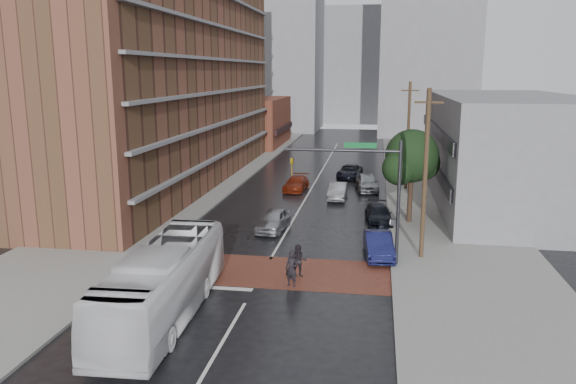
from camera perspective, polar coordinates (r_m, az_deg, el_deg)
The scene contains 24 objects.
ground at distance 31.10m, azimuth -2.68°, elevation -8.36°, with size 160.00×160.00×0.00m, color black.
crosswalk at distance 31.56m, azimuth -2.49°, elevation -8.03°, with size 14.00×5.00×0.02m, color brown.
sidewalk_west at distance 57.33m, azimuth -8.89°, elevation 1.14°, with size 9.00×90.00×0.15m, color gray.
sidewalk_east at distance 54.87m, azimuth 14.63°, elevation 0.39°, with size 9.00×90.00×0.15m, color gray.
apartment_block at distance 56.27m, azimuth -12.20°, elevation 15.06°, with size 10.00×44.00×28.00m, color brown.
storefront_west at distance 84.77m, azimuth -3.26°, elevation 7.14°, with size 8.00×16.00×7.00m, color brown.
building_east at distance 50.04m, azimuth 21.14°, elevation 4.00°, with size 11.00×26.00×9.00m, color gray.
distant_tower_west at distance 108.49m, azimuth -1.63°, elevation 14.85°, with size 18.00×16.00×32.00m, color gray.
distant_tower_east at distance 101.07m, azimuth 14.12°, elevation 15.84°, with size 16.00×14.00×36.00m, color gray.
distant_tower_center at distance 123.66m, azimuth 6.43°, elevation 12.60°, with size 12.00×10.00×24.00m, color gray.
street_tree at distance 41.08m, azimuth 12.49°, elevation 3.25°, with size 4.20×4.10×6.90m.
signal_mast at distance 31.61m, azimuth 8.61°, elevation 0.78°, with size 6.50×0.30×7.20m.
utility_pole_near at distance 33.13m, azimuth 13.77°, elevation 1.80°, with size 1.60×0.26×10.00m.
utility_pole_far at distance 52.90m, azimuth 12.09°, elevation 5.65°, with size 1.60×0.26×10.00m.
transit_bus at distance 26.05m, azimuth -12.49°, elevation -8.94°, with size 2.76×11.79×3.29m, color white.
pedestrian_a at distance 29.07m, azimuth 0.36°, elevation -7.83°, with size 0.70×0.46×1.92m, color black.
pedestrian_b at distance 30.41m, azimuth 1.10°, elevation -7.03°, with size 0.87×0.68×1.80m, color black.
car_travel_a at distance 39.15m, azimuth -1.50°, elevation -2.88°, with size 1.75×4.34×1.48m, color #9FA0A6.
car_travel_b at distance 48.86m, azimuth 5.07°, elevation 0.07°, with size 1.48×4.25×1.40m, color #ACADB4.
car_travel_c at distance 52.31m, azimuth 0.84°, elevation 0.87°, with size 1.83×4.50×1.31m, color maroon.
suv_travel at distance 58.71m, azimuth 6.29°, elevation 2.07°, with size 2.25×4.87×1.35m, color black.
car_parked_near at distance 34.06m, azimuth 9.18°, elevation -5.35°, with size 1.56×4.47×1.47m, color #141848.
car_parked_mid at distance 41.69m, azimuth 9.19°, elevation -2.24°, with size 1.79×4.40×1.28m, color black.
car_parked_far at distance 52.56m, azimuth 8.02°, elevation 0.98°, with size 1.91×4.74×1.61m, color #9CA0A3.
Camera 1 is at (6.00, -28.51, 10.89)m, focal length 35.00 mm.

